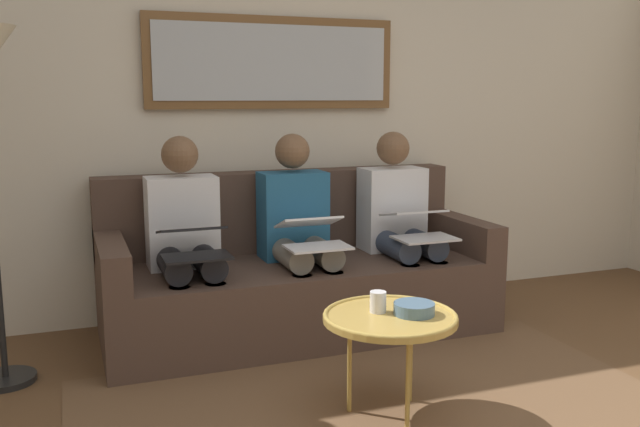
# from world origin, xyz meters

# --- Properties ---
(wall_rear) EXTENTS (6.00, 0.12, 2.60)m
(wall_rear) POSITION_xyz_m (0.00, -2.60, 1.30)
(wall_rear) COLOR beige
(wall_rear) RESTS_ON ground_plane
(area_rug) EXTENTS (2.60, 1.80, 0.01)m
(area_rug) POSITION_xyz_m (0.00, -0.85, 0.00)
(area_rug) COLOR brown
(area_rug) RESTS_ON ground_plane
(couch) EXTENTS (2.20, 0.90, 0.90)m
(couch) POSITION_xyz_m (0.00, -2.12, 0.31)
(couch) COLOR #4C382D
(couch) RESTS_ON ground_plane
(framed_mirror) EXTENTS (1.56, 0.05, 0.55)m
(framed_mirror) POSITION_xyz_m (0.00, -2.51, 1.55)
(framed_mirror) COLOR brown
(coffee_table) EXTENTS (0.57, 0.57, 0.45)m
(coffee_table) POSITION_xyz_m (-0.01, -0.90, 0.43)
(coffee_table) COLOR tan
(coffee_table) RESTS_ON ground_plane
(cup) EXTENTS (0.07, 0.07, 0.09)m
(cup) POSITION_xyz_m (0.02, -0.96, 0.49)
(cup) COLOR silver
(cup) RESTS_ON coffee_table
(bowl) EXTENTS (0.17, 0.17, 0.05)m
(bowl) POSITION_xyz_m (-0.11, -0.88, 0.47)
(bowl) COLOR slate
(bowl) RESTS_ON coffee_table
(person_left) EXTENTS (0.38, 0.58, 1.14)m
(person_left) POSITION_xyz_m (-0.64, -2.05, 0.61)
(person_left) COLOR silver
(person_left) RESTS_ON couch
(laptop_silver) EXTENTS (0.33, 0.37, 0.16)m
(laptop_silver) POSITION_xyz_m (-0.64, -1.81, 0.63)
(laptop_silver) COLOR silver
(person_middle) EXTENTS (0.38, 0.58, 1.14)m
(person_middle) POSITION_xyz_m (0.00, -2.05, 0.61)
(person_middle) COLOR #235B84
(person_middle) RESTS_ON couch
(laptop_white) EXTENTS (0.33, 0.36, 0.16)m
(laptop_white) POSITION_xyz_m (0.00, -1.81, 0.63)
(laptop_white) COLOR white
(person_right) EXTENTS (0.38, 0.58, 1.14)m
(person_right) POSITION_xyz_m (0.64, -2.05, 0.61)
(person_right) COLOR silver
(person_right) RESTS_ON couch
(laptop_black) EXTENTS (0.33, 0.35, 0.15)m
(laptop_black) POSITION_xyz_m (0.64, -1.80, 0.63)
(laptop_black) COLOR black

